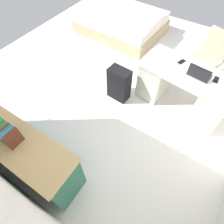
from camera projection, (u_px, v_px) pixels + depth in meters
name	position (u px, v px, depth m)	size (l,w,h in m)	color
ground_plane	(126.00, 85.00, 3.58)	(5.87, 5.87, 0.00)	silver
desk	(183.00, 89.00, 3.00)	(1.51, 0.83, 0.73)	silver
office_chair	(206.00, 61.00, 3.35)	(0.61, 0.61, 0.94)	black
credenza	(18.00, 149.00, 2.39)	(1.80, 0.48, 0.75)	#28664C
bed	(121.00, 22.00, 4.48)	(1.96, 1.49, 0.58)	tan
suitcase_black	(119.00, 84.00, 3.17)	(0.36, 0.22, 0.60)	black
laptop	(199.00, 74.00, 2.63)	(0.33, 0.26, 0.21)	#333338
computer_mouse	(183.00, 67.00, 2.78)	(0.06, 0.10, 0.03)	white
cell_phone_near_laptop	(216.00, 79.00, 2.63)	(0.07, 0.14, 0.01)	black
cell_phone_by_mouse	(182.00, 62.00, 2.86)	(0.07, 0.14, 0.01)	black
book_row	(6.00, 133.00, 1.97)	(0.28, 0.17, 0.23)	#5C2D1B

